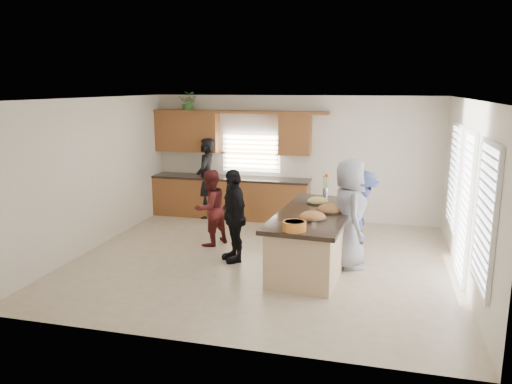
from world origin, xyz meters
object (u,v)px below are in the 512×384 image
(island, at_px, (314,241))
(woman_right_back, at_px, (360,218))
(salad_bowl, at_px, (294,225))
(woman_left_back, at_px, (206,178))
(woman_right_front, at_px, (349,214))
(woman_left_mid, at_px, (210,208))
(woman_left_front, at_px, (234,215))

(island, xyz_separation_m, woman_right_back, (0.74, 0.31, 0.37))
(salad_bowl, height_order, woman_right_back, woman_right_back)
(woman_left_back, bearing_deg, salad_bowl, 30.08)
(woman_right_front, bearing_deg, woman_left_mid, 61.68)
(island, height_order, salad_bowl, salad_bowl)
(salad_bowl, distance_m, woman_right_front, 1.47)
(island, distance_m, woman_left_mid, 2.21)
(salad_bowl, relative_size, woman_left_back, 0.19)
(woman_left_back, distance_m, woman_right_front, 4.24)
(woman_left_back, bearing_deg, woman_left_mid, 16.23)
(woman_right_back, bearing_deg, woman_left_mid, 79.59)
(woman_left_back, bearing_deg, woman_right_front, 48.22)
(woman_left_front, relative_size, woman_right_front, 0.88)
(woman_left_mid, bearing_deg, woman_left_front, 71.57)
(salad_bowl, distance_m, woman_left_back, 4.67)
(island, xyz_separation_m, woman_left_back, (-2.86, 2.64, 0.47))
(salad_bowl, relative_size, woman_right_front, 0.19)
(island, bearing_deg, woman_left_front, -174.02)
(woman_left_front, bearing_deg, woman_right_front, 58.16)
(island, xyz_separation_m, woman_right_front, (0.56, 0.14, 0.47))
(woman_left_back, xyz_separation_m, woman_right_back, (3.60, -2.33, -0.10))
(woman_left_mid, relative_size, woman_left_front, 0.90)
(island, relative_size, woman_left_front, 1.71)
(salad_bowl, height_order, woman_left_back, woman_left_back)
(island, bearing_deg, woman_right_front, 18.05)
(woman_left_back, xyz_separation_m, woman_right_front, (3.43, -2.50, 0.00))
(salad_bowl, distance_m, woman_left_front, 1.69)
(woman_left_mid, relative_size, woman_right_back, 0.89)
(woman_right_back, bearing_deg, island, 109.91)
(island, height_order, woman_left_back, woman_left_back)
(island, relative_size, salad_bowl, 8.10)
(island, bearing_deg, woman_left_back, 141.59)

